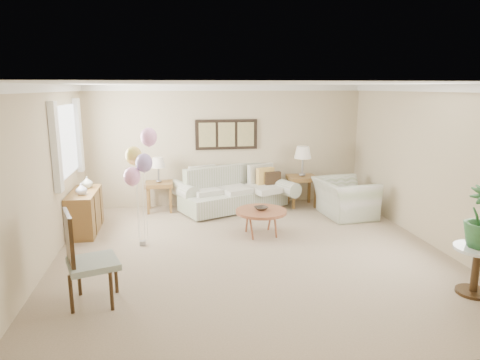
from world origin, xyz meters
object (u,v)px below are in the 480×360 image
at_px(sofa, 234,192).
at_px(coffee_table, 261,212).
at_px(balloon_cluster, 140,159).
at_px(armchair, 345,198).
at_px(accent_chair, 85,257).

relative_size(sofa, coffee_table, 3.10).
relative_size(coffee_table, balloon_cluster, 0.47).
relative_size(armchair, balloon_cluster, 0.60).
bearing_deg(coffee_table, armchair, 24.04).
bearing_deg(accent_chair, sofa, 58.43).
distance_m(coffee_table, accent_chair, 3.29).
height_order(sofa, accent_chair, accent_chair).
distance_m(sofa, accent_chair, 4.46).
xyz_separation_m(sofa, balloon_cluster, (-1.78, -1.90, 1.09)).
xyz_separation_m(accent_chair, balloon_cluster, (0.55, 1.89, 0.85)).
bearing_deg(sofa, armchair, -22.74).
relative_size(sofa, balloon_cluster, 1.44).
xyz_separation_m(armchair, balloon_cluster, (-3.91, -1.01, 1.07)).
bearing_deg(armchair, balloon_cluster, 99.38).
height_order(armchair, accent_chair, accent_chair).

